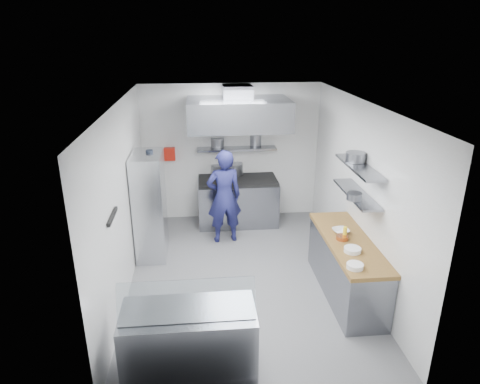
{
  "coord_description": "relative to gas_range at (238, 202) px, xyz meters",
  "views": [
    {
      "loc": [
        -0.64,
        -5.99,
        3.76
      ],
      "look_at": [
        0.0,
        0.6,
        1.25
      ],
      "focal_mm": 32.0,
      "sensor_mm": 36.0,
      "label": 1
    }
  ],
  "objects": [
    {
      "name": "plate_stack_b",
      "position": [
        1.31,
        -3.05,
        0.48
      ],
      "size": [
        0.23,
        0.23,
        0.06
      ],
      "primitive_type": "cylinder",
      "color": "white",
      "rests_on": "prep_counter_top"
    },
    {
      "name": "plate_stack_a",
      "position": [
        1.19,
        -3.47,
        0.48
      ],
      "size": [
        0.22,
        0.22,
        0.06
      ],
      "primitive_type": "cylinder",
      "color": "white",
      "rests_on": "prep_counter_top"
    },
    {
      "name": "cooktop",
      "position": [
        0.0,
        0.0,
        0.48
      ],
      "size": [
        1.57,
        0.78,
        0.06
      ],
      "primitive_type": "cube",
      "color": "black",
      "rests_on": "gas_range"
    },
    {
      "name": "shelf_pot_c",
      "position": [
        1.41,
        -2.66,
        1.12
      ],
      "size": [
        0.21,
        0.21,
        0.1
      ],
      "primitive_type": "cylinder",
      "color": "slate",
      "rests_on": "wall_shelf_lower"
    },
    {
      "name": "rack_bin_a",
      "position": [
        -1.63,
        -1.06,
        0.35
      ],
      "size": [
        0.15,
        0.18,
        0.16
      ],
      "primitive_type": "cube",
      "color": "white",
      "rests_on": "wire_rack"
    },
    {
      "name": "stock_pot_mid",
      "position": [
        -0.06,
        0.31,
        0.63
      ],
      "size": [
        0.38,
        0.38,
        0.24
      ],
      "primitive_type": "cylinder",
      "color": "slate",
      "rests_on": "cooktop"
    },
    {
      "name": "display_glass",
      "position": [
        -0.93,
        -4.22,
        0.62
      ],
      "size": [
        1.47,
        0.19,
        0.42
      ],
      "primitive_type": "cube",
      "rotation": [
        -0.38,
        0.0,
        0.0
      ],
      "color": "silver",
      "rests_on": "display_case"
    },
    {
      "name": "hood_duct",
      "position": [
        0.0,
        0.05,
        2.23
      ],
      "size": [
        0.55,
        0.55,
        0.24
      ],
      "primitive_type": "cube",
      "color": "slate",
      "rests_on": "extractor_hood"
    },
    {
      "name": "chef",
      "position": [
        -0.32,
        -0.77,
        0.44
      ],
      "size": [
        0.7,
        0.52,
        1.77
      ],
      "primitive_type": "imported",
      "rotation": [
        0.0,
        0.0,
        3.29
      ],
      "color": "#1B1D52",
      "rests_on": "floor"
    },
    {
      "name": "stock_pot_left",
      "position": [
        -0.37,
        0.36,
        0.61
      ],
      "size": [
        0.27,
        0.27,
        0.2
      ],
      "primitive_type": "cylinder",
      "color": "slate",
      "rests_on": "cooktop"
    },
    {
      "name": "floor",
      "position": [
        -0.1,
        -2.1,
        -0.45
      ],
      "size": [
        5.0,
        5.0,
        0.0
      ],
      "primitive_type": "plane",
      "color": "#5B5B5E",
      "rests_on": "ground"
    },
    {
      "name": "shelf_pot_d",
      "position": [
        1.55,
        -2.21,
        1.56
      ],
      "size": [
        0.29,
        0.29,
        0.14
      ],
      "primitive_type": "cylinder",
      "color": "slate",
      "rests_on": "wall_shelf_upper"
    },
    {
      "name": "wall_right",
      "position": [
        1.7,
        -2.1,
        0.95
      ],
      "size": [
        2.8,
        5.0,
        0.02
      ],
      "primitive_type": "cube",
      "rotation": [
        1.57,
        0.0,
        -1.57
      ],
      "color": "white",
      "rests_on": "floor"
    },
    {
      "name": "gas_range",
      "position": [
        0.0,
        0.0,
        0.0
      ],
      "size": [
        1.6,
        0.8,
        0.9
      ],
      "primitive_type": "cube",
      "color": "gray",
      "rests_on": "floor"
    },
    {
      "name": "wire_rack",
      "position": [
        -1.63,
        -1.16,
        0.48
      ],
      "size": [
        0.5,
        0.9,
        1.85
      ],
      "primitive_type": "cube",
      "color": "silver",
      "rests_on": "floor"
    },
    {
      "name": "prep_counter_top",
      "position": [
        1.38,
        -2.7,
        0.42
      ],
      "size": [
        0.65,
        2.04,
        0.06
      ],
      "primitive_type": "cube",
      "color": "olive",
      "rests_on": "prep_counter_base"
    },
    {
      "name": "extractor_hood",
      "position": [
        0.0,
        -0.18,
        1.85
      ],
      "size": [
        1.9,
        1.15,
        0.55
      ],
      "primitive_type": "cube",
      "color": "gray",
      "rests_on": "wall_back"
    },
    {
      "name": "wall_front",
      "position": [
        -0.1,
        -4.6,
        0.95
      ],
      "size": [
        3.6,
        2.8,
        0.02
      ],
      "primitive_type": "cube",
      "rotation": [
        -1.57,
        0.0,
        0.0
      ],
      "color": "white",
      "rests_on": "floor"
    },
    {
      "name": "mixing_bowl",
      "position": [
        1.33,
        -2.46,
        0.48
      ],
      "size": [
        0.28,
        0.28,
        0.06
      ],
      "primitive_type": "imported",
      "rotation": [
        0.0,
        0.0,
        0.15
      ],
      "color": "white",
      "rests_on": "prep_counter_top"
    },
    {
      "name": "rack_bin_b",
      "position": [
        -1.63,
        -0.74,
        0.85
      ],
      "size": [
        0.16,
        0.2,
        0.18
      ],
      "primitive_type": "cube",
      "color": "yellow",
      "rests_on": "wire_rack"
    },
    {
      "name": "wall_back",
      "position": [
        -0.1,
        0.4,
        0.95
      ],
      "size": [
        3.6,
        2.8,
        0.02
      ],
      "primitive_type": "cube",
      "rotation": [
        1.57,
        0.0,
        0.0
      ],
      "color": "white",
      "rests_on": "floor"
    },
    {
      "name": "shelf_pot_a",
      "position": [
        -0.38,
        0.37,
        1.18
      ],
      "size": [
        0.27,
        0.27,
        0.18
      ],
      "primitive_type": "cylinder",
      "color": "slate",
      "rests_on": "over_range_shelf"
    },
    {
      "name": "wall_shelf_lower",
      "position": [
        1.54,
        -2.4,
        1.05
      ],
      "size": [
        0.3,
        1.3,
        0.04
      ],
      "primitive_type": "cube",
      "color": "gray",
      "rests_on": "wall_right"
    },
    {
      "name": "shelf_pot_b",
      "position": [
        0.41,
        0.48,
        1.2
      ],
      "size": [
        0.28,
        0.28,
        0.22
      ],
      "primitive_type": "cylinder",
      "color": "slate",
      "rests_on": "over_range_shelf"
    },
    {
      "name": "rack_jar",
      "position": [
        -1.58,
        -1.07,
        1.35
      ],
      "size": [
        0.12,
        0.12,
        0.18
      ],
      "primitive_type": "cylinder",
      "color": "black",
      "rests_on": "wire_rack"
    },
    {
      "name": "knife_strip",
      "position": [
        -1.88,
        -3.0,
        1.1
      ],
      "size": [
        0.04,
        0.55,
        0.05
      ],
      "primitive_type": "cube",
      "color": "black",
      "rests_on": "wall_left"
    },
    {
      "name": "squeeze_bottle",
      "position": [
        1.33,
        -2.64,
        0.54
      ],
      "size": [
        0.06,
        0.06,
        0.18
      ],
      "primitive_type": "cylinder",
      "color": "yellow",
      "rests_on": "prep_counter_top"
    },
    {
      "name": "wall_left",
      "position": [
        -1.9,
        -2.1,
        0.95
      ],
      "size": [
        2.8,
        5.0,
        0.02
      ],
      "primitive_type": "cube",
      "rotation": [
        1.57,
        0.0,
        1.57
      ],
      "color": "white",
      "rests_on": "floor"
    },
    {
      "name": "display_case",
      "position": [
        -0.93,
        -4.1,
        -0.03
      ],
      "size": [
        1.5,
        0.7,
        0.85
      ],
      "primitive_type": "cube",
      "color": "gray",
      "rests_on": "floor"
    },
    {
      "name": "over_range_shelf",
      "position": [
        0.0,
        0.24,
        1.07
      ],
      "size": [
        1.6,
        0.3,
        0.04
      ],
      "primitive_type": "cube",
      "color": "gray",
      "rests_on": "wall_back"
    },
    {
      "name": "wall_shelf_upper",
      "position": [
        1.54,
        -2.4,
        1.47
      ],
      "size": [
        0.3,
        1.3,
        0.04
      ],
      "primitive_type": "cube",
      "color": "gray",
      "rests_on": "wall_right"
    },
    {
      "name": "ceiling",
      "position": [
        -0.1,
        -2.1,
        2.35
      ],
      "size": [
        5.0,
        5.0,
        0.0
      ],
      "primitive_type": "plane",
      "rotation": [
        3.14,
        0.0,
        0.0
      ],
      "color": "silver",
      "rests_on": "wall_back"
    },
    {
      "name": "copper_pan",
      "position": [
        1.28,
        -2.67,
        0.48
      ],
      "size": [
        0.18,
        0.18,
        0.06
      ],
      "primitive_type": "cylinder",
      "color": "#BF6435",
      "rests_on": "prep_counter_top"
    },
    {
      "name": "red_firebox",
      "position": [
        -1.35,
        0.34,
        0.97
      ],
      "size": [
        0.22,
        0.1,
        0.26
      ],
      "primitive_type": "cube",
      "color": "red",
      "rests_on": "wall_back"
    },
    {
      "name": "prep_counter_base",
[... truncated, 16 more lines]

